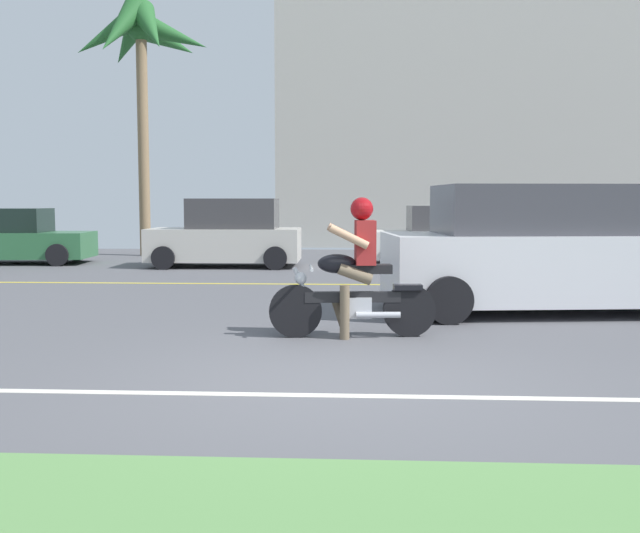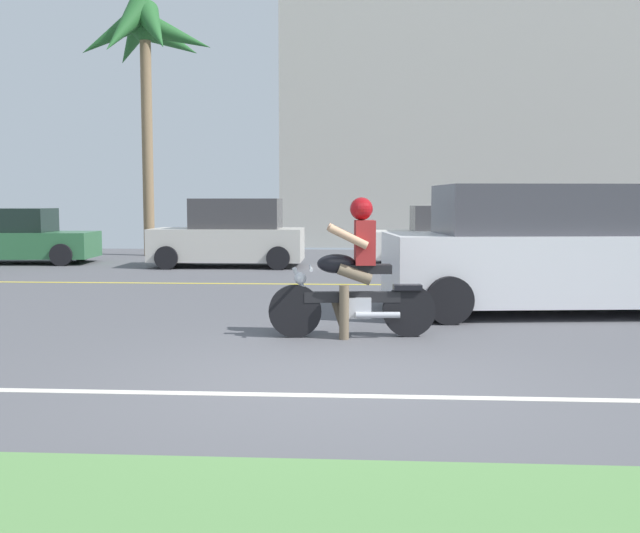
% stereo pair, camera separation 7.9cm
% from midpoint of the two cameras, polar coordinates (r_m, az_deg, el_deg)
% --- Properties ---
extents(ground, '(56.00, 30.00, 0.04)m').
position_cam_midpoint_polar(ground, '(9.67, 1.93, -4.69)').
color(ground, '#545459').
extents(lane_line_near, '(50.40, 0.12, 0.01)m').
position_cam_midpoint_polar(lane_line_near, '(6.22, 1.21, -10.00)').
color(lane_line_near, silver).
rests_on(lane_line_near, ground).
extents(lane_line_far, '(50.40, 0.12, 0.01)m').
position_cam_midpoint_polar(lane_line_far, '(14.31, 2.34, -1.40)').
color(lane_line_far, yellow).
rests_on(lane_line_far, ground).
extents(motorcyclist, '(2.00, 0.65, 1.67)m').
position_cam_midpoint_polar(motorcyclist, '(8.73, 2.42, -0.93)').
color(motorcyclist, black).
rests_on(motorcyclist, ground).
extents(suv_nearby, '(4.98, 2.51, 1.86)m').
position_cam_midpoint_polar(suv_nearby, '(11.17, 17.36, 1.19)').
color(suv_nearby, silver).
rests_on(suv_nearby, ground).
extents(parked_car_0, '(4.20, 2.05, 1.44)m').
position_cam_midpoint_polar(parked_car_0, '(20.74, -23.24, 2.07)').
color(parked_car_0, '#2D663D').
rests_on(parked_car_0, ground).
extents(parked_car_1, '(3.74, 1.91, 1.69)m').
position_cam_midpoint_polar(parked_car_1, '(18.31, -7.34, 2.42)').
color(parked_car_1, beige).
rests_on(parked_car_1, ground).
extents(parked_car_2, '(3.87, 1.93, 1.50)m').
position_cam_midpoint_polar(parked_car_2, '(19.17, 9.61, 2.28)').
color(parked_car_2, white).
rests_on(parked_car_2, ground).
extents(palm_tree_0, '(4.09, 3.77, 7.43)m').
position_cam_midpoint_polar(palm_tree_0, '(22.89, -13.82, 16.50)').
color(palm_tree_0, '#846B4C').
rests_on(palm_tree_0, ground).
extents(building_far, '(12.72, 4.00, 8.55)m').
position_cam_midpoint_polar(building_far, '(27.86, 10.22, 10.49)').
color(building_far, '#BCB7AD').
rests_on(building_far, ground).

